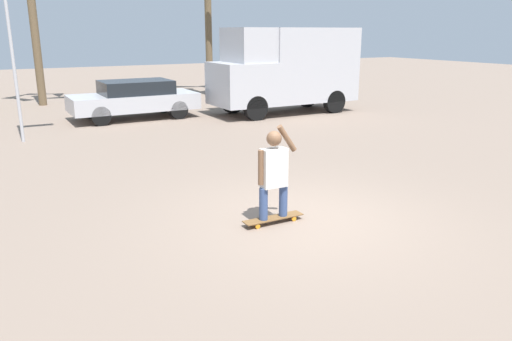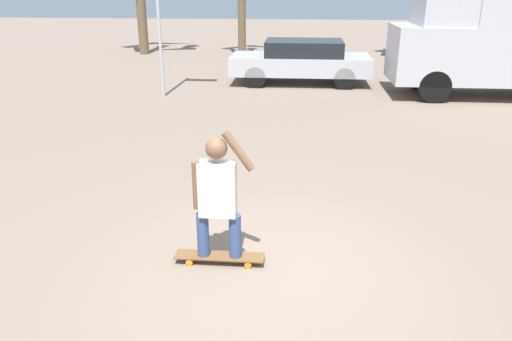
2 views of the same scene
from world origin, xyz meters
name	(u,v)px [view 2 (image 2 of 2)]	position (x,y,z in m)	size (l,w,h in m)	color
ground_plane	(267,269)	(0.00, 0.00, 0.00)	(80.00, 80.00, 0.00)	gray
skateboard	(220,257)	(-0.56, 0.10, 0.08)	(1.05, 0.22, 0.10)	brown
person_skateboarder	(218,192)	(-0.56, 0.10, 0.92)	(0.71, 0.24, 1.54)	#384C7A
camper_van	(501,35)	(5.84, 9.78, 1.73)	(5.60, 2.12, 3.18)	black
parked_car_silver	(301,60)	(0.34, 11.30, 0.73)	(4.42, 1.94, 1.36)	black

